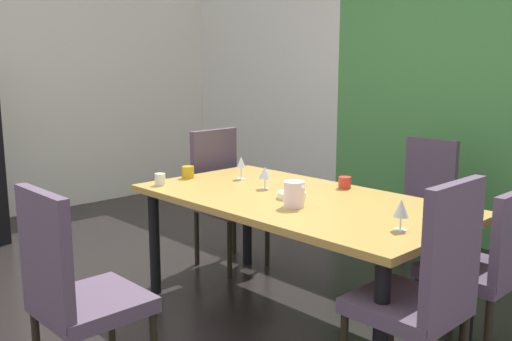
% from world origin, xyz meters
% --- Properties ---
extents(ground_plane, '(5.96, 5.29, 0.02)m').
position_xyz_m(ground_plane, '(0.00, 0.00, -0.01)').
color(ground_plane, black).
extents(back_panel_interior, '(2.25, 0.10, 2.67)m').
position_xyz_m(back_panel_interior, '(-1.86, 2.59, 1.34)').
color(back_panel_interior, silver).
rests_on(back_panel_interior, ground_plane).
extents(dining_table, '(1.97, 1.04, 0.74)m').
position_xyz_m(dining_table, '(0.61, 0.47, 0.67)').
color(dining_table, '#B58E40').
rests_on(dining_table, ground_plane).
extents(chair_head_near, '(0.44, 0.44, 1.01)m').
position_xyz_m(chair_head_near, '(0.57, -0.92, 0.56)').
color(chair_head_near, '#544357').
rests_on(chair_head_near, ground_plane).
extents(chair_left_far, '(0.44, 0.44, 1.02)m').
position_xyz_m(chair_left_far, '(-0.41, 0.78, 0.56)').
color(chair_left_far, '#544357').
rests_on(chair_left_far, ground_plane).
extents(chair_head_far, '(0.44, 0.45, 0.95)m').
position_xyz_m(chair_head_far, '(0.63, 1.85, 0.54)').
color(chair_head_far, '#544357').
rests_on(chair_head_far, ground_plane).
extents(chair_right_far, '(0.44, 0.44, 0.92)m').
position_xyz_m(chair_right_far, '(1.63, 0.78, 0.52)').
color(chair_right_far, '#544357').
rests_on(chair_right_far, ground_plane).
extents(chair_right_near, '(0.44, 0.44, 1.05)m').
position_xyz_m(chair_right_near, '(1.64, 0.16, 0.57)').
color(chair_right_near, '#544357').
rests_on(chair_right_near, ground_plane).
extents(wine_glass_corner, '(0.07, 0.07, 0.16)m').
position_xyz_m(wine_glass_corner, '(-0.01, 0.59, 0.85)').
color(wine_glass_corner, silver).
rests_on(wine_glass_corner, dining_table).
extents(wine_glass_front, '(0.07, 0.07, 0.15)m').
position_xyz_m(wine_glass_front, '(1.40, 0.33, 0.85)').
color(wine_glass_front, silver).
rests_on(wine_glass_front, dining_table).
extents(wine_glass_north, '(0.08, 0.08, 0.14)m').
position_xyz_m(wine_glass_north, '(0.32, 0.50, 0.84)').
color(wine_glass_north, silver).
rests_on(wine_glass_north, dining_table).
extents(serving_bowl_center, '(0.17, 0.17, 0.04)m').
position_xyz_m(serving_bowl_center, '(0.61, 0.43, 0.76)').
color(serving_bowl_center, silver).
rests_on(serving_bowl_center, dining_table).
extents(cup_east, '(0.07, 0.07, 0.08)m').
position_xyz_m(cup_east, '(-0.23, 0.08, 0.78)').
color(cup_east, silver).
rests_on(cup_east, dining_table).
extents(cup_south, '(0.08, 0.08, 0.08)m').
position_xyz_m(cup_south, '(-0.29, 0.35, 0.78)').
color(cup_south, '#BD9419').
rests_on(cup_south, dining_table).
extents(cup_rear, '(0.08, 0.08, 0.07)m').
position_xyz_m(cup_rear, '(0.65, 0.87, 0.78)').
color(cup_rear, red).
rests_on(cup_rear, dining_table).
extents(pitcher_near_window, '(0.13, 0.12, 0.14)m').
position_xyz_m(pitcher_near_window, '(0.75, 0.29, 0.81)').
color(pitcher_near_window, white).
rests_on(pitcher_near_window, dining_table).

